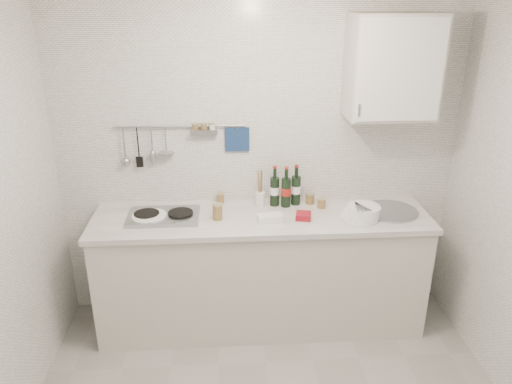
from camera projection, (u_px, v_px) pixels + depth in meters
The scene contains 14 objects.
back_wall at pixel (259, 159), 3.76m from camera, with size 3.00×0.02×2.50m, color silver.
counter at pixel (262, 273), 3.80m from camera, with size 2.44×0.64×0.96m.
wall_rail at pixel (177, 139), 3.63m from camera, with size 0.98×0.09×0.34m.
wall_cabinet at pixel (393, 67), 3.38m from camera, with size 0.60×0.38×0.70m.
plate_stack_hob at pixel (148, 218), 3.53m from camera, with size 0.26×0.26×0.04m.
plate_stack_sink at pixel (361, 213), 3.55m from camera, with size 0.29×0.28×0.10m.
wine_bottles at pixel (286, 186), 3.72m from camera, with size 0.24×0.11×0.31m.
butter_dish at pixel (270, 218), 3.50m from camera, with size 0.18×0.09×0.05m, color white.
strawberry_punnet at pixel (303, 216), 3.55m from camera, with size 0.11×0.11×0.04m, color #A91225.
utensil_crock at pixel (260, 197), 3.75m from camera, with size 0.07×0.07×0.29m.
jar_a at pixel (220, 198), 3.80m from camera, with size 0.06×0.06×0.08m.
jar_b at pixel (310, 198), 3.79m from camera, with size 0.07×0.07×0.09m.
jar_c at pixel (321, 203), 3.72m from camera, with size 0.06×0.06×0.08m.
jar_d at pixel (218, 212), 3.53m from camera, with size 0.07×0.07×0.12m.
Camera 1 is at (-0.25, -2.16, 2.46)m, focal length 35.00 mm.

